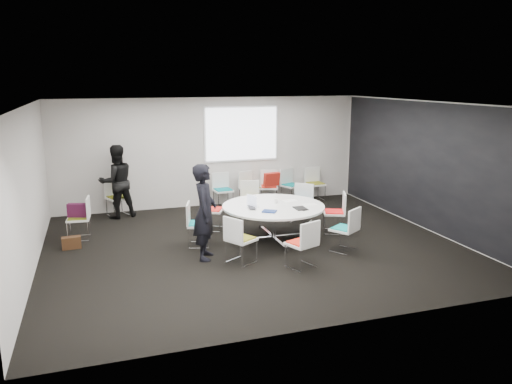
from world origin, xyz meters
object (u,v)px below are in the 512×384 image
object	(u,v)px
laptop	(254,207)
chair_back_e	(315,190)
person_back	(117,182)
chair_ring_f	(241,248)
conference_table	(273,215)
chair_ring_a	(334,220)
chair_ring_e	(199,233)
chair_ring_h	(345,238)
chair_spare_left	(80,226)
chair_ring_c	(251,207)
chair_ring_g	(302,253)
maroon_bag	(78,210)
chair_back_c	(269,193)
chair_back_a	(223,197)
cup	(276,201)
chair_person_back	(118,204)
person_main	(205,212)
chair_back_d	(291,192)
chair_back_b	(250,195)
chair_ring_d	(212,218)
brown_bag	(71,243)
chair_ring_b	(301,211)

from	to	relation	value
laptop	chair_back_e	bearing A→B (deg)	-34.29
person_back	chair_ring_f	bearing A→B (deg)	101.56
conference_table	chair_ring_a	distance (m)	1.44
chair_ring_e	person_back	bearing A→B (deg)	-136.07
chair_ring_h	laptop	bearing A→B (deg)	112.26
chair_spare_left	chair_ring_c	bearing A→B (deg)	-77.82
chair_ring_g	chair_ring_h	bearing A→B (deg)	4.29
chair_ring_g	maroon_bag	xyz separation A→B (m)	(-3.75, 2.92, 0.34)
chair_back_c	maroon_bag	world-z (taller)	chair_back_c
chair_back_e	chair_back_a	bearing A→B (deg)	-3.08
person_back	cup	world-z (taller)	person_back
chair_ring_h	laptop	distance (m)	1.88
chair_ring_a	chair_person_back	distance (m)	5.25
chair_ring_f	chair_ring_g	xyz separation A→B (m)	(0.95, -0.57, 0.00)
chair_back_c	person_main	distance (m)	4.40
conference_table	chair_ring_g	bearing A→B (deg)	-92.35
chair_ring_e	person_back	world-z (taller)	person_back
chair_back_d	maroon_bag	bearing A→B (deg)	-5.84
chair_back_d	chair_spare_left	size ratio (longest dim) A/B	1.00
chair_ring_f	chair_back_a	distance (m)	4.07
chair_ring_f	chair_back_c	distance (m)	4.46
chair_person_back	person_main	world-z (taller)	person_main
chair_back_b	chair_person_back	distance (m)	3.37
chair_ring_d	conference_table	bearing A→B (deg)	70.62
chair_ring_g	chair_back_c	size ratio (longest dim) A/B	1.00
conference_table	chair_person_back	bearing A→B (deg)	135.52
chair_ring_d	person_back	world-z (taller)	person_back
person_main	chair_ring_f	bearing A→B (deg)	-110.71
maroon_bag	chair_spare_left	bearing A→B (deg)	-5.78
person_main	brown_bag	xyz separation A→B (m)	(-2.40, 1.33, -0.77)
chair_spare_left	chair_person_back	world-z (taller)	same
chair_ring_g	chair_back_c	world-z (taller)	same
brown_bag	chair_ring_d	bearing A→B (deg)	7.43
chair_ring_f	person_main	xyz separation A→B (m)	(-0.55, 0.44, 0.61)
chair_back_d	chair_ring_c	bearing A→B (deg)	15.80
chair_ring_h	person_main	bearing A→B (deg)	136.50
chair_back_e	chair_person_back	xyz separation A→B (m)	(-5.24, 0.01, 0.00)
chair_back_a	chair_ring_e	bearing A→B (deg)	61.75
chair_back_a	brown_bag	size ratio (longest dim) A/B	2.44
chair_ring_f	chair_spare_left	distance (m)	3.64
chair_back_e	chair_back_d	bearing A→B (deg)	-3.85
chair_ring_b	chair_back_e	world-z (taller)	same
conference_table	chair_ring_a	xyz separation A→B (m)	(1.42, 0.04, -0.25)
chair_ring_a	chair_ring_g	world-z (taller)	same
person_back	brown_bag	bearing A→B (deg)	48.90
chair_ring_h	chair_spare_left	world-z (taller)	same
chair_ring_b	chair_ring_c	distance (m)	1.22
chair_ring_d	chair_ring_g	bearing A→B (deg)	45.81
chair_ring_h	chair_back_a	xyz separation A→B (m)	(-1.38, 4.03, 0.00)
chair_ring_h	chair_spare_left	xyz separation A→B (m)	(-4.86, 2.37, 0.00)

